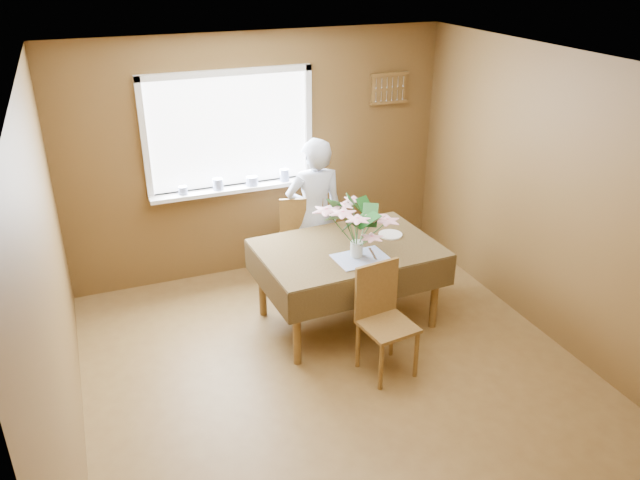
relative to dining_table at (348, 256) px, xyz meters
name	(u,v)px	position (x,y,z in m)	size (l,w,h in m)	color
floor	(345,383)	(-0.39, -0.86, -0.68)	(4.50, 4.50, 0.00)	brown
ceiling	(352,70)	(-0.39, -0.86, 1.82)	(4.50, 4.50, 0.00)	white
wall_back	(259,157)	(-0.39, 1.39, 0.57)	(4.00, 4.00, 0.00)	brown
wall_front	(563,460)	(-0.39, -3.11, 0.57)	(4.00, 4.00, 0.00)	brown
wall_left	(54,297)	(-2.39, -0.86, 0.57)	(4.50, 4.50, 0.00)	brown
wall_right	(567,207)	(1.61, -0.86, 0.57)	(4.50, 4.50, 0.00)	brown
window_assembly	(232,151)	(-0.69, 1.33, 0.68)	(1.72, 0.20, 1.22)	white
spoon_rack	(389,88)	(1.06, 1.35, 1.17)	(0.44, 0.05, 0.33)	brown
dining_table	(348,256)	(0.00, 0.00, 0.00)	(1.65, 1.17, 0.78)	brown
chair_far	(301,236)	(-0.15, 0.83, -0.14)	(0.53, 0.53, 1.00)	brown
chair_near	(383,314)	(-0.02, -0.76, -0.17)	(0.45, 0.45, 0.94)	brown
seated_woman	(315,216)	(-0.04, 0.73, 0.11)	(0.58, 0.38, 1.59)	white
flower_bouquet	(357,223)	(-0.01, -0.20, 0.41)	(0.57, 0.57, 0.49)	white
side_plate	(390,235)	(0.47, 0.08, 0.10)	(0.22, 0.22, 0.01)	white
table_knife	(373,254)	(0.14, -0.22, 0.10)	(0.02, 0.23, 0.00)	silver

